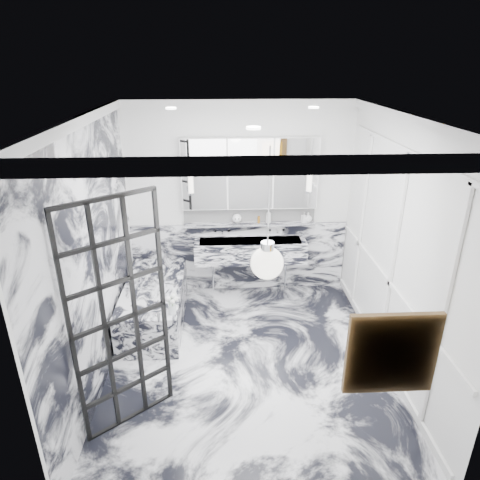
{
  "coord_description": "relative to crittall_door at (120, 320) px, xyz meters",
  "views": [
    {
      "loc": [
        -0.28,
        -4.07,
        3.29
      ],
      "look_at": [
        -0.05,
        0.5,
        1.34
      ],
      "focal_mm": 32.0,
      "sensor_mm": 36.0,
      "label": 1
    }
  ],
  "objects": [
    {
      "name": "floor",
      "position": [
        1.19,
        0.78,
        -1.14
      ],
      "size": [
        3.6,
        3.6,
        0.0
      ],
      "primitive_type": "plane",
      "color": "silver",
      "rests_on": "ground"
    },
    {
      "name": "ceiling",
      "position": [
        1.19,
        0.78,
        1.66
      ],
      "size": [
        3.6,
        3.6,
        0.0
      ],
      "primitive_type": "plane",
      "rotation": [
        3.14,
        0.0,
        0.0
      ],
      "color": "white",
      "rests_on": "wall_back"
    },
    {
      "name": "wall_back",
      "position": [
        1.19,
        2.58,
        0.26
      ],
      "size": [
        3.6,
        0.0,
        3.6
      ],
      "primitive_type": "plane",
      "rotation": [
        1.57,
        0.0,
        0.0
      ],
      "color": "white",
      "rests_on": "floor"
    },
    {
      "name": "wall_front",
      "position": [
        1.19,
        -1.02,
        0.26
      ],
      "size": [
        3.6,
        0.0,
        3.6
      ],
      "primitive_type": "plane",
      "rotation": [
        -1.57,
        0.0,
        0.0
      ],
      "color": "white",
      "rests_on": "floor"
    },
    {
      "name": "wall_left",
      "position": [
        -0.41,
        0.78,
        0.26
      ],
      "size": [
        0.0,
        3.6,
        3.6
      ],
      "primitive_type": "plane",
      "rotation": [
        1.57,
        0.0,
        1.57
      ],
      "color": "white",
      "rests_on": "floor"
    },
    {
      "name": "wall_right",
      "position": [
        2.79,
        0.78,
        0.26
      ],
      "size": [
        0.0,
        3.6,
        3.6
      ],
      "primitive_type": "plane",
      "rotation": [
        1.57,
        0.0,
        -1.57
      ],
      "color": "white",
      "rests_on": "floor"
    },
    {
      "name": "marble_clad_back",
      "position": [
        1.19,
        2.56,
        -0.61
      ],
      "size": [
        3.18,
        0.05,
        1.05
      ],
      "primitive_type": "cube",
      "color": "silver",
      "rests_on": "floor"
    },
    {
      "name": "marble_clad_left",
      "position": [
        -0.39,
        0.78,
        0.2
      ],
      "size": [
        0.02,
        3.56,
        2.68
      ],
      "primitive_type": "cube",
      "color": "silver",
      "rests_on": "floor"
    },
    {
      "name": "panel_molding",
      "position": [
        2.77,
        0.78,
        0.16
      ],
      "size": [
        0.03,
        3.4,
        2.3
      ],
      "primitive_type": "cube",
      "color": "white",
      "rests_on": "floor"
    },
    {
      "name": "soap_bottle_a",
      "position": [
        1.61,
        2.49,
        0.06
      ],
      "size": [
        0.1,
        0.1,
        0.21
      ],
      "primitive_type": "imported",
      "rotation": [
        0.0,
        0.0,
        0.29
      ],
      "color": "#8C5919",
      "rests_on": "ledge"
    },
    {
      "name": "soap_bottle_b",
      "position": [
        2.13,
        2.49,
        0.03
      ],
      "size": [
        0.09,
        0.09,
        0.16
      ],
      "primitive_type": "imported",
      "rotation": [
        0.0,
        0.0,
        0.33
      ],
      "color": "#4C4C51",
      "rests_on": "ledge"
    },
    {
      "name": "soap_bottle_c",
      "position": [
        2.19,
        2.49,
        0.03
      ],
      "size": [
        0.14,
        0.14,
        0.15
      ],
      "primitive_type": "imported",
      "rotation": [
        0.0,
        0.0,
        0.22
      ],
      "color": "silver",
      "rests_on": "ledge"
    },
    {
      "name": "face_pot",
      "position": [
        1.15,
        2.49,
        0.03
      ],
      "size": [
        0.14,
        0.14,
        0.14
      ],
      "primitive_type": "sphere",
      "color": "white",
      "rests_on": "ledge"
    },
    {
      "name": "amber_bottle",
      "position": [
        1.47,
        2.49,
        0.0
      ],
      "size": [
        0.04,
        0.04,
        0.1
      ],
      "primitive_type": "cylinder",
      "color": "#8C5919",
      "rests_on": "ledge"
    },
    {
      "name": "flower_vase",
      "position": [
        0.34,
        0.99,
        -0.53
      ],
      "size": [
        0.09,
        0.09,
        0.12
      ],
      "primitive_type": "cylinder",
      "color": "silver",
      "rests_on": "bathtub"
    },
    {
      "name": "crittall_door",
      "position": [
        0.0,
        0.0,
        0.0
      ],
      "size": [
        0.72,
        0.57,
        2.27
      ],
      "primitive_type": null,
      "rotation": [
        0.0,
        0.0,
        0.65
      ],
      "color": "black",
      "rests_on": "floor"
    },
    {
      "name": "artwork",
      "position": [
        2.05,
        -0.98,
        0.31
      ],
      "size": [
        0.53,
        0.05,
        0.53
      ],
      "primitive_type": "cube",
      "color": "#B98813",
      "rests_on": "wall_front"
    },
    {
      "name": "pendant_light",
      "position": [
        1.26,
        -0.41,
        0.74
      ],
      "size": [
        0.25,
        0.25,
        0.25
      ],
      "primitive_type": "sphere",
      "color": "white",
      "rests_on": "ceiling"
    },
    {
      "name": "trough_sink",
      "position": [
        1.34,
        2.34,
        -0.41
      ],
      "size": [
        1.6,
        0.45,
        0.3
      ],
      "primitive_type": "cube",
      "color": "silver",
      "rests_on": "wall_back"
    },
    {
      "name": "ledge",
      "position": [
        1.34,
        2.5,
        -0.07
      ],
      "size": [
        1.9,
        0.14,
        0.04
      ],
      "primitive_type": "cube",
      "color": "silver",
      "rests_on": "wall_back"
    },
    {
      "name": "subway_tile",
      "position": [
        1.34,
        2.57,
        0.07
      ],
      "size": [
        1.9,
        0.03,
        0.23
      ],
      "primitive_type": "cube",
      "color": "white",
      "rests_on": "wall_back"
    },
    {
      "name": "mirror_cabinet",
      "position": [
        1.34,
        2.51,
        0.68
      ],
      "size": [
        1.9,
        0.16,
        1.0
      ],
      "primitive_type": "cube",
      "color": "white",
      "rests_on": "wall_back"
    },
    {
      "name": "sconce_left",
      "position": [
        0.52,
        2.41,
        0.64
      ],
      "size": [
        0.07,
        0.07,
        0.4
      ],
      "primitive_type": "cylinder",
      "color": "white",
      "rests_on": "mirror_cabinet"
    },
    {
      "name": "sconce_right",
      "position": [
        2.16,
        2.41,
        0.64
      ],
      "size": [
        0.07,
        0.07,
        0.4
      ],
      "primitive_type": "cylinder",
      "color": "white",
      "rests_on": "mirror_cabinet"
    },
    {
      "name": "bathtub",
      "position": [
        0.02,
        1.68,
        -0.86
      ],
      "size": [
        0.75,
        1.65,
        0.55
      ],
      "primitive_type": "cube",
      "color": "silver",
      "rests_on": "floor"
    }
  ]
}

